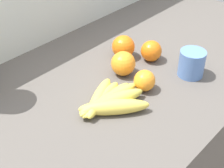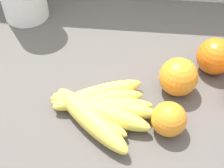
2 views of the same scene
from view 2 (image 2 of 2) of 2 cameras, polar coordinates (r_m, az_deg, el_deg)
wall_back at (r=1.11m, az=2.68°, el=5.39°), size 2.19×0.06×1.30m
banana_bunch at (r=0.60m, az=-2.67°, el=-4.38°), size 0.22×0.20×0.04m
orange_center at (r=0.70m, az=18.56°, el=4.88°), size 0.08×0.08×0.08m
orange_back_right at (r=0.64m, az=12.21°, el=1.30°), size 0.08×0.08×0.08m
orange_far_right at (r=0.57m, az=10.50°, el=-6.42°), size 0.07×0.07×0.07m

